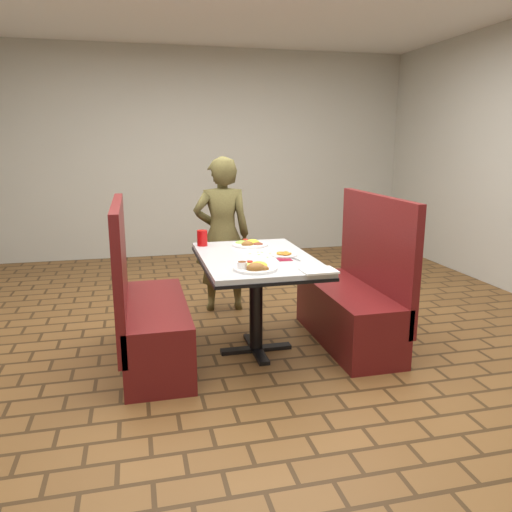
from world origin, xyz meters
name	(u,v)px	position (x,y,z in m)	size (l,w,h in m)	color
room	(256,91)	(0.00, 0.00, 1.91)	(7.00, 7.04, 2.82)	brown
dining_table	(256,269)	(0.00, 0.00, 0.65)	(0.81, 1.21, 0.75)	silver
booth_bench_left	(148,319)	(-0.80, 0.00, 0.33)	(0.47, 1.20, 1.17)	maroon
booth_bench_right	(354,302)	(0.80, 0.00, 0.33)	(0.47, 1.20, 1.17)	maroon
diner_person	(222,235)	(-0.07, 1.04, 0.72)	(0.53, 0.35, 1.44)	brown
near_dinner_plate	(255,265)	(-0.10, -0.39, 0.78)	(0.29, 0.29, 0.09)	white
far_dinner_plate	(250,242)	(0.04, 0.38, 0.78)	(0.28, 0.28, 0.07)	white
plantain_plate	(284,254)	(0.20, -0.05, 0.76)	(0.18, 0.18, 0.03)	white
maroon_napkin	(285,259)	(0.17, -0.16, 0.75)	(0.10, 0.10, 0.00)	maroon
spoon_utensil	(296,259)	(0.25, -0.18, 0.75)	(0.01, 0.12, 0.00)	silver
red_tumbler	(202,238)	(-0.34, 0.47, 0.81)	(0.08, 0.08, 0.13)	#B60C0D
paper_napkin	(319,271)	(0.29, -0.54, 0.76)	(0.22, 0.17, 0.01)	white
knife_utensil	(264,268)	(-0.04, -0.39, 0.76)	(0.01, 0.16, 0.00)	silver
fork_utensil	(251,268)	(-0.13, -0.38, 0.76)	(0.01, 0.14, 0.00)	#BABABE
lettuce_shreds	(259,254)	(0.04, 0.06, 0.75)	(0.28, 0.32, 0.00)	#88B648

